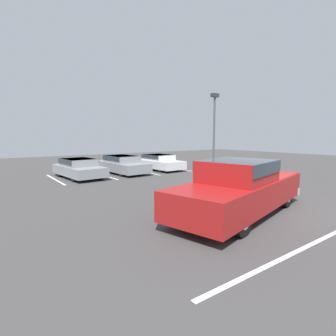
# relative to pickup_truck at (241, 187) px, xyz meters

# --- Properties ---
(ground_plane) EXTENTS (60.00, 60.00, 0.00)m
(ground_plane) POSITION_rel_pickup_truck_xyz_m (1.19, -0.07, -0.90)
(ground_plane) COLOR #423F3F
(stall_stripe_a) EXTENTS (0.12, 4.50, 0.01)m
(stall_stripe_a) POSITION_rel_pickup_truck_xyz_m (-3.36, 10.85, -0.90)
(stall_stripe_a) COLOR white
(stall_stripe_a) RESTS_ON ground_plane
(stall_stripe_b) EXTENTS (0.12, 4.50, 0.01)m
(stall_stripe_b) POSITION_rel_pickup_truck_xyz_m (-0.37, 10.85, -0.90)
(stall_stripe_b) COLOR white
(stall_stripe_b) RESTS_ON ground_plane
(stall_stripe_c) EXTENTS (0.12, 4.50, 0.01)m
(stall_stripe_c) POSITION_rel_pickup_truck_xyz_m (2.61, 10.85, -0.90)
(stall_stripe_c) COLOR white
(stall_stripe_c) RESTS_ON ground_plane
(stall_stripe_d) EXTENTS (0.12, 4.50, 0.01)m
(stall_stripe_d) POSITION_rel_pickup_truck_xyz_m (5.60, 10.85, -0.90)
(stall_stripe_d) COLOR white
(stall_stripe_d) RESTS_ON ground_plane
(aisle_stripe_foreground) EXTENTS (8.73, 0.12, 0.01)m
(aisle_stripe_foreground) POSITION_rel_pickup_truck_xyz_m (-0.00, -2.61, -0.90)
(aisle_stripe_foreground) COLOR white
(aisle_stripe_foreground) RESTS_ON ground_plane
(pickup_truck) EXTENTS (6.47, 3.48, 1.80)m
(pickup_truck) POSITION_rel_pickup_truck_xyz_m (0.00, 0.00, 0.00)
(pickup_truck) COLOR #A51919
(pickup_truck) RESTS_ON ground_plane
(parked_sedan_a) EXTENTS (2.20, 4.40, 1.17)m
(parked_sedan_a) POSITION_rel_pickup_truck_xyz_m (-1.98, 10.72, -0.26)
(parked_sedan_a) COLOR gray
(parked_sedan_a) RESTS_ON ground_plane
(parked_sedan_b) EXTENTS (2.09, 4.71, 1.21)m
(parked_sedan_b) POSITION_rel_pickup_truck_xyz_m (1.06, 11.01, -0.25)
(parked_sedan_b) COLOR gray
(parked_sedan_b) RESTS_ON ground_plane
(parked_sedan_c) EXTENTS (2.04, 4.30, 1.16)m
(parked_sedan_c) POSITION_rel_pickup_truck_xyz_m (4.14, 11.00, -0.28)
(parked_sedan_c) COLOR silver
(parked_sedan_c) RESTS_ON ground_plane
(light_post) EXTENTS (0.70, 0.36, 6.11)m
(light_post) POSITION_rel_pickup_truck_xyz_m (9.53, 10.56, 2.97)
(light_post) COLOR #515156
(light_post) RESTS_ON ground_plane
(wheel_stop_curb) EXTENTS (1.83, 0.20, 0.14)m
(wheel_stop_curb) POSITION_rel_pickup_truck_xyz_m (2.90, 13.83, -0.83)
(wheel_stop_curb) COLOR #B7B2A8
(wheel_stop_curb) RESTS_ON ground_plane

